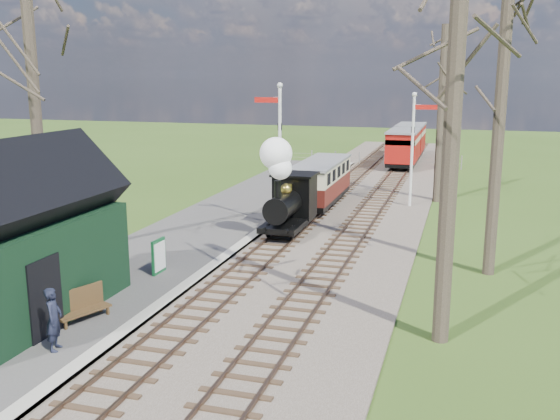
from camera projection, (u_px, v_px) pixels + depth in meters
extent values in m
ellipsoid|color=#385B23|center=(195.00, 248.00, 78.18)|extent=(57.60, 36.00, 16.20)
ellipsoid|color=#385B23|center=(485.00, 287.00, 73.75)|extent=(70.40, 44.00, 19.80)
ellipsoid|color=#385B23|center=(344.00, 250.00, 83.13)|extent=(64.00, 40.00, 18.00)
cube|color=brown|center=(350.00, 203.00, 32.09)|extent=(8.00, 60.00, 0.10)
cube|color=brown|center=(316.00, 200.00, 32.58)|extent=(0.07, 60.00, 0.12)
cube|color=brown|center=(335.00, 201.00, 32.30)|extent=(0.07, 60.00, 0.12)
cube|color=#38281C|center=(326.00, 201.00, 32.45)|extent=(1.60, 60.00, 0.09)
cube|color=brown|center=(366.00, 202.00, 31.85)|extent=(0.07, 60.00, 0.12)
cube|color=brown|center=(386.00, 204.00, 31.57)|extent=(0.07, 60.00, 0.12)
cube|color=#38281C|center=(376.00, 204.00, 31.72)|extent=(1.60, 60.00, 0.09)
cube|color=#474442|center=(202.00, 233.00, 25.94)|extent=(5.00, 44.00, 0.20)
cube|color=#B2AD9E|center=(254.00, 237.00, 25.29)|extent=(0.40, 44.00, 0.21)
cube|color=black|center=(20.00, 269.00, 16.50)|extent=(3.00, 6.00, 2.60)
cube|color=black|center=(14.00, 201.00, 16.11)|extent=(3.25, 6.30, 3.25)
cube|color=black|center=(46.00, 298.00, 15.20)|extent=(0.06, 1.20, 2.00)
cylinder|color=silver|center=(280.00, 160.00, 26.41)|extent=(0.14, 0.14, 6.00)
sphere|color=silver|center=(280.00, 85.00, 25.75)|extent=(0.24, 0.24, 0.24)
cube|color=#B7140F|center=(267.00, 100.00, 26.03)|extent=(1.10, 0.08, 0.22)
cube|color=black|center=(280.00, 127.00, 26.11)|extent=(0.18, 0.06, 0.30)
cylinder|color=silver|center=(412.00, 153.00, 30.68)|extent=(0.14, 0.14, 5.50)
sphere|color=silver|center=(415.00, 94.00, 30.07)|extent=(0.24, 0.24, 0.24)
cube|color=#B7140F|center=(426.00, 107.00, 30.04)|extent=(1.10, 0.08, 0.22)
cube|color=black|center=(413.00, 130.00, 30.43)|extent=(0.18, 0.06, 0.30)
cylinder|color=#382D23|center=(35.00, 106.00, 21.17)|extent=(0.41, 0.41, 11.00)
cylinder|color=#382D23|center=(454.00, 98.00, 14.39)|extent=(0.42, 0.42, 12.00)
cylinder|color=#382D23|center=(499.00, 124.00, 19.86)|extent=(0.40, 0.40, 10.00)
cylinder|color=#382D23|center=(441.00, 115.00, 31.84)|extent=(0.39, 0.39, 9.00)
cube|color=slate|center=(372.00, 156.00, 45.33)|extent=(12.60, 0.02, 0.01)
cube|color=slate|center=(372.00, 160.00, 45.39)|extent=(12.60, 0.02, 0.02)
cylinder|color=slate|center=(372.00, 159.00, 45.38)|extent=(0.08, 0.08, 1.00)
cube|color=black|center=(288.00, 222.00, 25.61)|extent=(1.52, 3.57, 0.22)
cylinder|color=black|center=(284.00, 206.00, 24.94)|extent=(0.98, 2.32, 0.98)
cube|color=black|center=(295.00, 196.00, 26.42)|extent=(1.61, 1.43, 1.79)
cylinder|color=black|center=(278.00, 190.00, 23.93)|extent=(0.25, 0.25, 0.71)
sphere|color=gold|center=(286.00, 189.00, 25.06)|extent=(0.46, 0.46, 0.46)
sphere|color=white|center=(280.00, 168.00, 23.72)|extent=(0.89, 0.89, 0.89)
sphere|color=white|center=(276.00, 154.00, 23.75)|extent=(1.25, 1.25, 1.25)
cylinder|color=black|center=(268.00, 230.00, 24.77)|extent=(0.09, 0.57, 0.57)
cylinder|color=black|center=(293.00, 232.00, 24.49)|extent=(0.09, 0.57, 0.57)
cube|color=black|center=(321.00, 197.00, 31.25)|extent=(1.70, 6.25, 0.27)
cube|color=#5D1C15|center=(321.00, 187.00, 31.13)|extent=(1.79, 6.25, 0.80)
cube|color=beige|center=(321.00, 171.00, 30.96)|extent=(1.79, 6.25, 0.80)
cube|color=slate|center=(321.00, 162.00, 30.87)|extent=(1.88, 6.43, 0.11)
cube|color=black|center=(403.00, 161.00, 44.09)|extent=(1.89, 4.97, 0.30)
cube|color=#99110C|center=(403.00, 153.00, 43.97)|extent=(1.99, 4.97, 0.89)
cube|color=beige|center=(404.00, 140.00, 43.78)|extent=(1.99, 4.97, 0.89)
cube|color=slate|center=(404.00, 133.00, 43.67)|extent=(2.09, 5.17, 0.12)
cube|color=black|center=(410.00, 152.00, 49.24)|extent=(1.89, 4.97, 0.30)
cube|color=#99110C|center=(410.00, 144.00, 49.12)|extent=(1.99, 4.97, 0.89)
cube|color=beige|center=(411.00, 133.00, 48.93)|extent=(1.99, 4.97, 0.89)
cube|color=slate|center=(411.00, 127.00, 48.82)|extent=(2.09, 5.17, 0.12)
cube|color=#104E26|center=(159.00, 256.00, 20.23)|extent=(0.11, 0.78, 1.14)
cube|color=silver|center=(160.00, 256.00, 20.21)|extent=(0.04, 0.67, 0.93)
cube|color=#49331A|center=(83.00, 311.00, 16.37)|extent=(0.96, 1.55, 0.06)
cube|color=#49331A|center=(78.00, 299.00, 16.43)|extent=(0.61, 1.41, 0.64)
cube|color=#49331A|center=(75.00, 326.00, 15.76)|extent=(0.06, 0.06, 0.21)
cube|color=#49331A|center=(92.00, 307.00, 17.05)|extent=(0.06, 0.06, 0.21)
imported|color=black|center=(54.00, 319.00, 14.52)|extent=(0.52, 0.64, 1.53)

